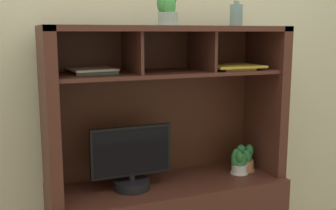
{
  "coord_description": "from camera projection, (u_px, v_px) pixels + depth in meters",
  "views": [
    {
      "loc": [
        -0.87,
        -2.14,
        1.41
      ],
      "look_at": [
        0.0,
        0.0,
        1.0
      ],
      "focal_mm": 44.0,
      "sensor_mm": 36.0,
      "label": 1
    }
  ],
  "objects": [
    {
      "name": "media_console",
      "position": [
        168.0,
        198.0,
        2.45
      ],
      "size": [
        1.37,
        0.53,
        1.44
      ],
      "color": "#442118",
      "rests_on": "ground"
    },
    {
      "name": "magazine_stack_left",
      "position": [
        233.0,
        67.0,
        2.42
      ],
      "size": [
        0.32,
        0.27,
        0.03
      ],
      "color": "#B39334",
      "rests_on": "media_console"
    },
    {
      "name": "back_wall",
      "position": [
        151.0,
        34.0,
        2.53
      ],
      "size": [
        6.0,
        0.02,
        2.8
      ],
      "primitive_type": "cube",
      "color": "beige",
      "rests_on": "ground"
    },
    {
      "name": "potted_fern",
      "position": [
        244.0,
        159.0,
        2.62
      ],
      "size": [
        0.14,
        0.14,
        0.17
      ],
      "color": "#AE754E",
      "rests_on": "media_console"
    },
    {
      "name": "potted_orchid",
      "position": [
        239.0,
        162.0,
        2.55
      ],
      "size": [
        0.11,
        0.11,
        0.16
      ],
      "color": "silver",
      "rests_on": "media_console"
    },
    {
      "name": "tv_monitor",
      "position": [
        132.0,
        162.0,
        2.28
      ],
      "size": [
        0.46,
        0.2,
        0.36
      ],
      "color": "black",
      "rests_on": "media_console"
    },
    {
      "name": "potted_succulent",
      "position": [
        168.0,
        10.0,
        2.25
      ],
      "size": [
        0.13,
        0.13,
        0.19
      ],
      "color": "#88A18F",
      "rests_on": "media_console"
    },
    {
      "name": "diffuser_bottle",
      "position": [
        236.0,
        15.0,
        2.44
      ],
      "size": [
        0.08,
        0.08,
        0.29
      ],
      "color": "slate",
      "rests_on": "media_console"
    },
    {
      "name": "magazine_stack_centre",
      "position": [
        93.0,
        71.0,
        2.22
      ],
      "size": [
        0.26,
        0.27,
        0.03
      ],
      "color": "#304337",
      "rests_on": "media_console"
    }
  ]
}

